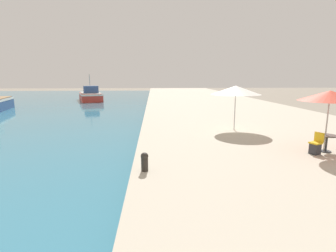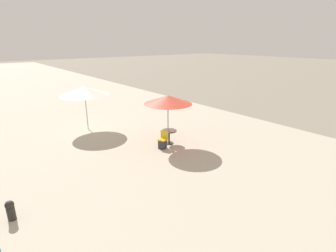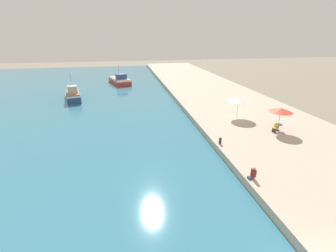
% 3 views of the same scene
% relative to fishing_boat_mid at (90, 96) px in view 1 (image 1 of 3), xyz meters
% --- Properties ---
extents(quay_promenade, '(16.00, 90.00, 0.70)m').
position_rel_fishing_boat_mid_xyz_m(quay_promenade, '(17.54, -12.21, -0.54)').
color(quay_promenade, '#BCB29E').
rests_on(quay_promenade, ground_plane).
extents(fishing_boat_mid, '(5.45, 8.27, 4.31)m').
position_rel_fishing_boat_mid_xyz_m(fishing_boat_mid, '(0.00, 0.00, 0.00)').
color(fishing_boat_mid, red).
rests_on(fishing_boat_mid, water_basin).
extents(cafe_umbrella_pink, '(2.49, 2.49, 2.63)m').
position_rel_fishing_boat_mid_xyz_m(cafe_umbrella_pink, '(17.66, -33.38, 2.22)').
color(cafe_umbrella_pink, '#B7B7B7').
rests_on(cafe_umbrella_pink, quay_promenade).
extents(cafe_umbrella_white, '(2.96, 2.96, 2.67)m').
position_rel_fishing_boat_mid_xyz_m(cafe_umbrella_white, '(15.27, -28.37, 2.22)').
color(cafe_umbrella_white, '#B7B7B7').
rests_on(cafe_umbrella_white, quay_promenade).
extents(cafe_table, '(0.80, 0.80, 0.74)m').
position_rel_fishing_boat_mid_xyz_m(cafe_table, '(17.74, -33.38, 0.34)').
color(cafe_table, '#333338').
rests_on(cafe_table, quay_promenade).
extents(cafe_chair_left, '(0.56, 0.54, 0.91)m').
position_rel_fishing_boat_mid_xyz_m(cafe_chair_left, '(17.08, -33.68, 0.14)').
color(cafe_chair_left, '#2D2D33').
rests_on(cafe_chair_left, quay_promenade).
extents(mooring_bollard, '(0.26, 0.26, 0.65)m').
position_rel_fishing_boat_mid_xyz_m(mooring_bollard, '(10.01, -35.29, 0.16)').
color(mooring_bollard, '#2D2823').
rests_on(mooring_bollard, quay_promenade).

